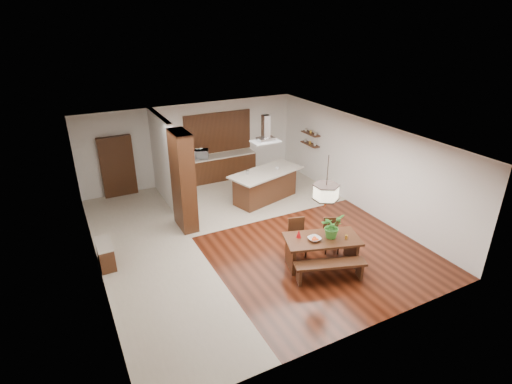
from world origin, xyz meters
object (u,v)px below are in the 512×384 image
range_hood (266,129)px  fruit_bowl (314,239)px  dining_bench (330,271)px  dining_table (322,245)px  hallway_console (106,254)px  dining_chair_right (331,236)px  island_cup (277,168)px  pendant_lantern (327,182)px  microwave (200,154)px  kitchen_island (265,185)px  dining_chair_left (298,238)px  foliage_plant (332,226)px

range_hood → fruit_bowl: bearing=-101.6°
dining_bench → dining_table: bearing=72.5°
hallway_console → dining_chair_right: size_ratio=0.97×
island_cup → pendant_lantern: bearing=-104.1°
fruit_bowl → microwave: microwave is taller
dining_bench → island_cup: (1.18, 4.56, 0.84)m
dining_bench → kitchen_island: (0.78, 4.63, 0.29)m
dining_bench → kitchen_island: 4.71m
range_hood → microwave: (-1.38, 2.43, -1.36)m
dining_chair_right → kitchen_island: 3.61m
pendant_lantern → fruit_bowl: 1.47m
dining_bench → range_hood: range_hood is taller
island_cup → kitchen_island: bearing=169.7°
range_hood → dining_chair_left: bearing=-104.3°
microwave → dining_chair_left: bearing=-61.4°
dining_bench → dining_chair_right: bearing=51.9°
dining_chair_right → microwave: bearing=128.3°
hallway_console → dining_table: 5.38m
dining_chair_right → fruit_bowl: bearing=-129.9°
pendant_lantern → fruit_bowl: bearing=178.2°
dining_bench → hallway_console: bearing=146.4°
hallway_console → range_hood: size_ratio=0.98×
dining_table → microwave: bearing=97.0°
pendant_lantern → kitchen_island: size_ratio=0.48×
hallway_console → pendant_lantern: bearing=-26.9°
dining_table → pendant_lantern: bearing=0.0°
dining_chair_left → fruit_bowl: dining_chair_left is taller
dining_chair_left → fruit_bowl: size_ratio=3.22×
dining_bench → range_hood: bearing=80.4°
dining_chair_right → foliage_plant: size_ratio=1.53×
foliage_plant → island_cup: bearing=79.1°
dining_table → foliage_plant: bearing=-12.1°
dining_chair_right → microwave: (-1.40, 6.05, 0.66)m
hallway_console → range_hood: bearing=16.4°
dining_table → range_hood: bearing=81.7°
dining_chair_left → microwave: 5.83m
hallway_console → dining_table: bearing=-26.9°
dining_chair_left → foliage_plant: (0.49, -0.72, 0.57)m
island_cup → dining_chair_right: bearing=-96.2°
pendant_lantern → range_hood: same height
hallway_console → microwave: size_ratio=1.53×
hallway_console → dining_chair_right: bearing=-20.6°
pendant_lantern → foliage_plant: (0.22, -0.05, -1.19)m
pendant_lantern → range_hood: bearing=81.7°
pendant_lantern → island_cup: (0.99, 3.93, -1.16)m
kitchen_island → dining_chair_left: bearing=-120.5°
kitchen_island → range_hood: (0.00, 0.00, 1.93)m
dining_bench → fruit_bowl: fruit_bowl is taller
dining_chair_left → range_hood: range_hood is taller
kitchen_island → island_cup: (0.40, -0.07, 0.55)m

